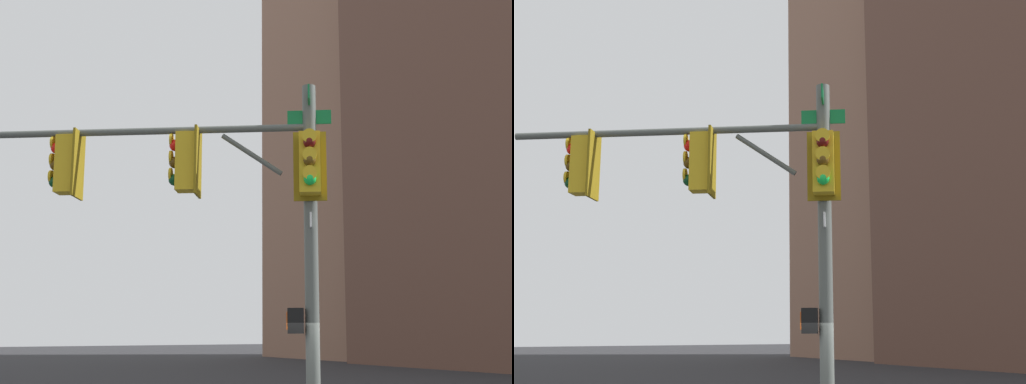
{
  "view_description": "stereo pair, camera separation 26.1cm",
  "coord_description": "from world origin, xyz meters",
  "views": [
    {
      "loc": [
        -9.57,
        6.85,
        2.38
      ],
      "look_at": [
        0.19,
        1.18,
        4.63
      ],
      "focal_mm": 48.76,
      "sensor_mm": 36.0,
      "label": 1
    },
    {
      "loc": [
        -9.7,
        6.63,
        2.38
      ],
      "look_at": [
        0.19,
        1.18,
        4.63
      ],
      "focal_mm": 48.76,
      "sensor_mm": 36.0,
      "label": 2
    }
  ],
  "objects": [
    {
      "name": "signal_pole_assembly",
      "position": [
        0.38,
        1.56,
        4.44
      ],
      "size": [
        3.71,
        4.75,
        6.45
      ],
      "rotation": [
        0.0,
        0.0,
        0.96
      ],
      "color": "#4C514C",
      "rests_on": "ground_plane"
    },
    {
      "name": "building_brick_midblock",
      "position": [
        35.73,
        -34.43,
        23.07
      ],
      "size": [
        23.26,
        15.0,
        46.14
      ],
      "primitive_type": "cube",
      "color": "#845B47",
      "rests_on": "ground_plane"
    }
  ]
}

